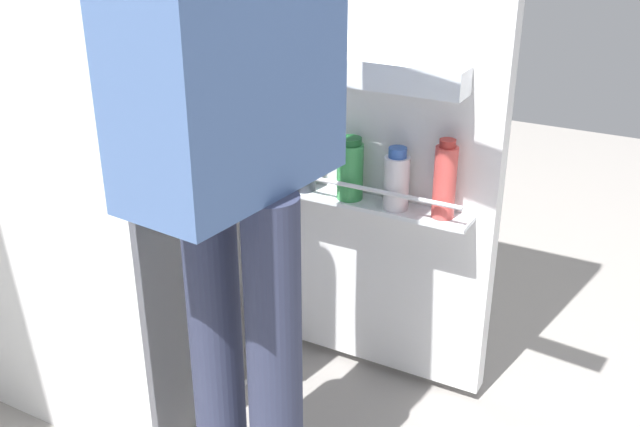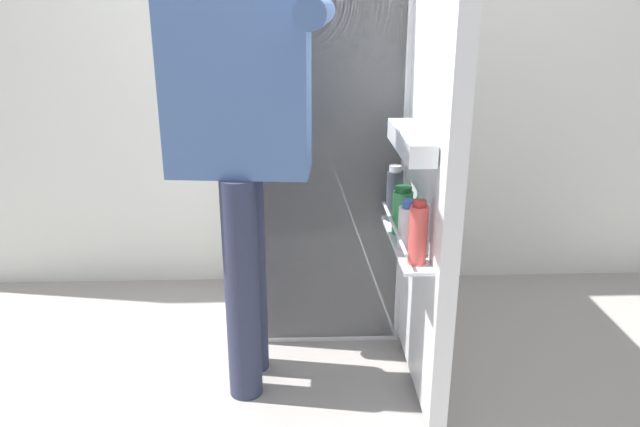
# 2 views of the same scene
# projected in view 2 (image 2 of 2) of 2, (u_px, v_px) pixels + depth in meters

# --- Properties ---
(ground_plane) EXTENTS (6.18, 6.18, 0.00)m
(ground_plane) POSITION_uv_depth(u_px,v_px,m) (324.00, 375.00, 2.35)
(ground_plane) COLOR gray
(kitchen_wall) EXTENTS (4.40, 0.10, 2.64)m
(kitchen_wall) POSITION_uv_depth(u_px,v_px,m) (316.00, 12.00, 2.79)
(kitchen_wall) COLOR silver
(kitchen_wall) RESTS_ON ground_plane
(refrigerator) EXTENTS (0.71, 1.25, 1.78)m
(refrigerator) POSITION_uv_depth(u_px,v_px,m) (327.00, 122.00, 2.54)
(refrigerator) COLOR white
(refrigerator) RESTS_ON ground_plane
(person) EXTENTS (0.56, 0.80, 1.64)m
(person) POSITION_uv_depth(u_px,v_px,m) (242.00, 122.00, 2.01)
(person) COLOR #2D334C
(person) RESTS_ON ground_plane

